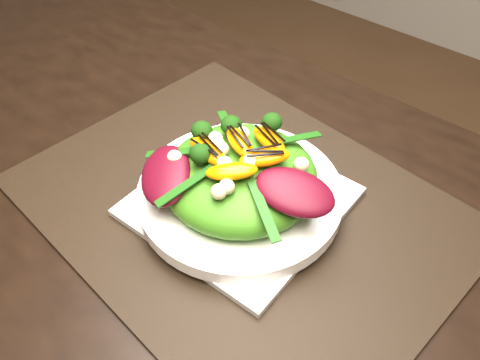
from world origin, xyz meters
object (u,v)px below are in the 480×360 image
Objects in this scene: dining_table at (134,237)px; salad_bowl at (240,194)px; orange_segment at (241,144)px; lettuce_mound at (240,177)px; plate_base at (240,201)px; placemat at (240,205)px.

salad_bowl is at bearing 54.43° from dining_table.
orange_segment is at bearing 60.19° from dining_table.
lettuce_mound is 3.20× the size of orange_segment.
plate_base is at bearing 54.43° from dining_table.
salad_bowl reaches higher than plate_base.
plate_base is at bearing -135.00° from salad_bowl.
salad_bowl is 0.03m from lettuce_mound.
orange_segment is at bearing 127.53° from salad_bowl.
placemat is at bearing -135.00° from lettuce_mound.
placemat is 2.10× the size of salad_bowl.
salad_bowl is (0.00, 0.00, 0.01)m from plate_base.
placemat is 2.84× the size of lettuce_mound.
orange_segment is at bearing 127.53° from plate_base.
lettuce_mound is (0.00, 0.00, 0.03)m from salad_bowl.
placemat is at bearing -135.00° from plate_base.
placemat is 0.05m from lettuce_mound.
dining_table is 6.23× the size of salad_bowl.
dining_table is 6.85× the size of plate_base.
lettuce_mound is at bearing 45.00° from plate_base.
salad_bowl is at bearing -52.47° from orange_segment.
orange_segment is (-0.01, 0.01, 0.08)m from plate_base.
placemat is 0.09m from orange_segment.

